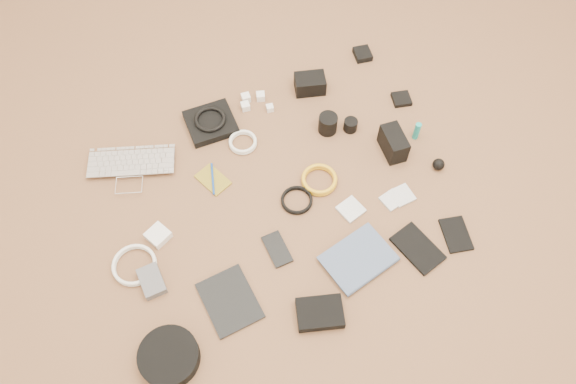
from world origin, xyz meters
name	(u,v)px	position (x,y,z in m)	size (l,w,h in m)	color
laptop	(131,173)	(-0.47, 0.34, 0.01)	(0.33, 0.23, 0.03)	silver
headphone_pouch	(211,123)	(-0.11, 0.42, 0.02)	(0.19, 0.18, 0.03)	black
headphones	(210,119)	(-0.11, 0.42, 0.04)	(0.13, 0.13, 0.02)	black
charger_a	(245,106)	(0.05, 0.44, 0.02)	(0.03, 0.03, 0.03)	white
charger_b	(246,98)	(0.07, 0.48, 0.02)	(0.03, 0.03, 0.03)	white
charger_c	(261,96)	(0.13, 0.46, 0.02)	(0.03, 0.03, 0.03)	white
charger_d	(270,108)	(0.14, 0.39, 0.01)	(0.03, 0.03, 0.03)	white
dslr_camera	(310,84)	(0.34, 0.42, 0.04)	(0.12, 0.09, 0.07)	black
lens_pouch	(363,54)	(0.63, 0.49, 0.01)	(0.07, 0.08, 0.03)	black
notebook_olive	(213,180)	(-0.20, 0.18, 0.00)	(0.08, 0.13, 0.01)	olive
pen_blue	(213,179)	(-0.20, 0.18, 0.01)	(0.01, 0.01, 0.14)	#133FA0
cable_white_a	(243,143)	(-0.03, 0.28, 0.01)	(0.11, 0.11, 0.01)	white
lens_a	(328,124)	(0.31, 0.20, 0.04)	(0.07, 0.07, 0.08)	black
lens_b	(351,125)	(0.39, 0.16, 0.03)	(0.05, 0.05, 0.05)	black
card_reader	(401,99)	(0.65, 0.20, 0.01)	(0.07, 0.07, 0.02)	black
power_brick	(158,235)	(-0.46, 0.04, 0.02)	(0.07, 0.07, 0.03)	white
cable_white_b	(135,266)	(-0.58, -0.03, 0.01)	(0.16, 0.16, 0.01)	white
cable_black	(297,201)	(0.05, -0.04, 0.01)	(0.12, 0.12, 0.01)	black
cable_yellow	(319,181)	(0.16, 0.00, 0.01)	(0.14, 0.14, 0.02)	gold
flash	(393,143)	(0.48, 0.00, 0.05)	(0.07, 0.13, 0.10)	black
lens_cleaner	(417,131)	(0.60, 0.01, 0.04)	(0.02, 0.02, 0.08)	teal
battery_charger	(152,281)	(-0.54, -0.11, 0.02)	(0.07, 0.11, 0.03)	#56565A
tablet	(230,301)	(-0.33, -0.29, 0.00)	(0.17, 0.21, 0.01)	black
phone	(277,249)	(-0.10, -0.19, 0.01)	(0.07, 0.13, 0.01)	black
filter_case_left	(351,209)	(0.21, -0.16, 0.01)	(0.08, 0.08, 0.01)	silver
filter_case_mid	(392,200)	(0.37, -0.20, 0.00)	(0.07, 0.07, 0.01)	silver
filter_case_right	(402,195)	(0.41, -0.20, 0.01)	(0.08, 0.08, 0.01)	silver
air_blower	(439,164)	(0.60, -0.15, 0.02)	(0.05, 0.05, 0.05)	black
headphone_case	(169,357)	(-0.57, -0.39, 0.03)	(0.19, 0.19, 0.05)	black
drive_case	(320,313)	(-0.08, -0.47, 0.02)	(0.15, 0.11, 0.04)	black
paperback	(374,278)	(0.15, -0.44, 0.01)	(0.18, 0.23, 0.02)	#48597B
notebook_black_a	(418,248)	(0.35, -0.41, 0.01)	(0.11, 0.18, 0.01)	black
notebook_black_b	(456,234)	(0.50, -0.42, 0.01)	(0.09, 0.14, 0.01)	black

